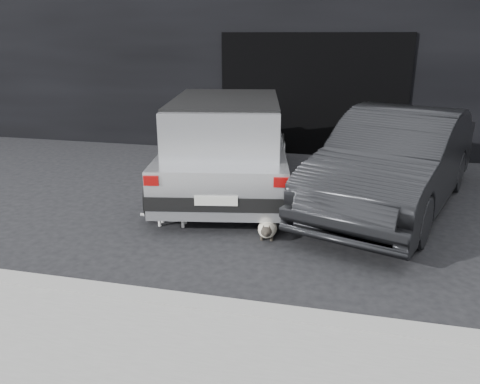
% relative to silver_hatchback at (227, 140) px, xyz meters
% --- Properties ---
extents(ground, '(80.00, 80.00, 0.00)m').
position_rel_silver_hatchback_xyz_m(ground, '(0.17, -1.16, -0.86)').
color(ground, black).
rests_on(ground, ground).
extents(building_facade, '(34.00, 4.00, 5.00)m').
position_rel_silver_hatchback_xyz_m(building_facade, '(1.17, 4.84, 1.64)').
color(building_facade, black).
rests_on(building_facade, ground).
extents(garage_opening, '(4.00, 0.10, 2.60)m').
position_rel_silver_hatchback_xyz_m(garage_opening, '(1.17, 2.83, 0.44)').
color(garage_opening, black).
rests_on(garage_opening, ground).
extents(curb, '(18.00, 0.25, 0.12)m').
position_rel_silver_hatchback_xyz_m(curb, '(1.17, -3.76, -0.80)').
color(curb, gray).
rests_on(curb, ground).
extents(silver_hatchback, '(2.74, 4.57, 1.58)m').
position_rel_silver_hatchback_xyz_m(silver_hatchback, '(0.00, 0.00, 0.00)').
color(silver_hatchback, silver).
rests_on(silver_hatchback, ground).
extents(second_car, '(2.97, 4.80, 1.49)m').
position_rel_silver_hatchback_xyz_m(second_car, '(2.72, -0.28, -0.12)').
color(second_car, black).
rests_on(second_car, ground).
extents(cat_siamese, '(0.31, 0.75, 0.26)m').
position_rel_silver_hatchback_xyz_m(cat_siamese, '(1.04, -1.87, -0.74)').
color(cat_siamese, beige).
rests_on(cat_siamese, ground).
extents(cat_white, '(0.83, 0.33, 0.39)m').
position_rel_silver_hatchback_xyz_m(cat_white, '(-0.30, -1.75, -0.67)').
color(cat_white, white).
rests_on(cat_white, ground).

